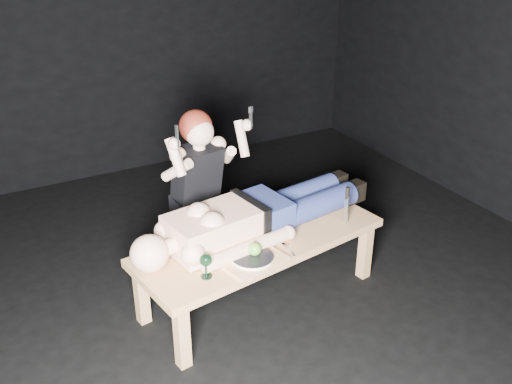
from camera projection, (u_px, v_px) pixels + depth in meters
ground at (236, 316)px, 3.64m from camera, size 5.00×5.00×0.00m
back_wall at (101, 10)px, 4.93m from camera, size 5.00×0.00×5.00m
table at (260, 268)px, 3.71m from camera, size 1.67×0.83×0.45m
lying_man at (258, 210)px, 3.64m from camera, size 1.76×0.77×0.28m
kneeling_woman at (192, 188)px, 3.90m from camera, size 0.75×0.81×1.21m
serving_tray at (253, 261)px, 3.37m from camera, size 0.41×0.34×0.02m
plate at (253, 258)px, 3.36m from camera, size 0.29×0.29×0.02m
apple at (255, 249)px, 3.35m from camera, size 0.08×0.08×0.08m
goblet at (206, 266)px, 3.20m from camera, size 0.08×0.08×0.15m
fork_flat at (234, 271)px, 3.29m from camera, size 0.02×0.17×0.01m
knife_flat at (288, 249)px, 3.49m from camera, size 0.03×0.17×0.01m
spoon_flat at (278, 244)px, 3.55m from camera, size 0.13×0.13×0.01m
carving_knife at (347, 205)px, 3.73m from camera, size 0.04×0.04×0.26m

